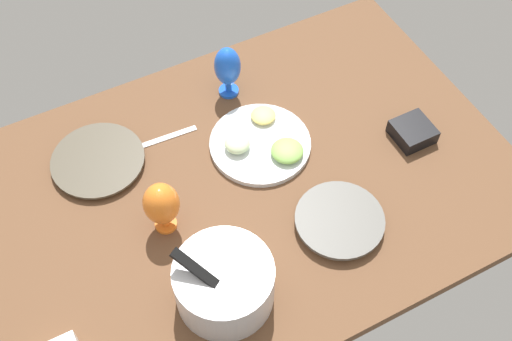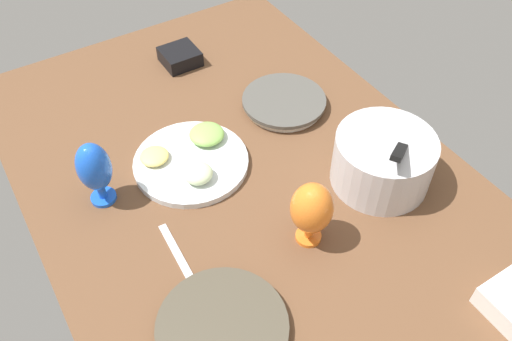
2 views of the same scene
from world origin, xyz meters
The scene contains 9 objects.
ground_plane centered at (0.00, 0.00, -2.00)cm, with size 160.00×104.00×4.00cm, color brown.
dinner_plate_left centered at (-20.19, 23.70, 1.57)cm, with size 24.27×24.27×3.02cm.
dinner_plate_right centered at (31.04, -25.63, 1.14)cm, with size 27.00×27.00×2.19cm.
mixing_bowl centered at (16.18, 28.29, 7.43)cm, with size 24.61×24.61×19.82cm.
fruit_platter centered at (-13.83, -9.52, 1.59)cm, with size 29.94×29.94×5.59cm.
hurricane_glass_orange centered at (21.57, 2.50, 10.54)cm, with size 9.59×9.59×17.45cm.
hurricane_glass_blue centered at (-14.66, -33.48, 10.81)cm, with size 8.14×8.14×18.20cm.
square_bowl_black centered at (-55.40, 7.76, 2.60)cm, with size 11.05×11.05×4.67cm.
fork_by_right_plate centered at (9.51, -25.33, 0.30)cm, with size 18.00×1.80×0.60cm, color silver.
Camera 2 is at (76.68, -45.98, 101.09)cm, focal length 37.34 mm.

